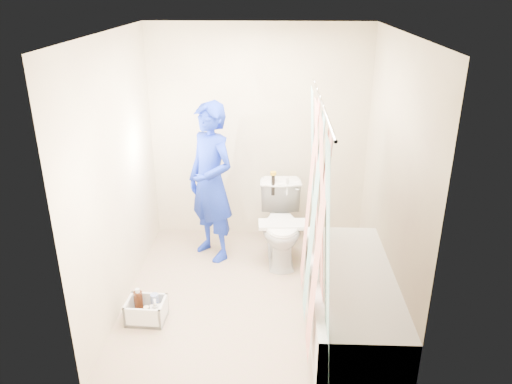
{
  "coord_description": "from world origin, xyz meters",
  "views": [
    {
      "loc": [
        0.19,
        -4.03,
        2.76
      ],
      "look_at": [
        0.01,
        0.42,
        0.89
      ],
      "focal_mm": 35.0,
      "sensor_mm": 36.0,
      "label": 1
    }
  ],
  "objects_px": {
    "bathtub": "(350,298)",
    "toilet": "(282,225)",
    "plumber": "(211,183)",
    "cleaning_caddy": "(147,311)"
  },
  "relations": [
    {
      "from": "cleaning_caddy",
      "to": "toilet",
      "type": "bearing_deg",
      "value": 46.16
    },
    {
      "from": "plumber",
      "to": "cleaning_caddy",
      "type": "bearing_deg",
      "value": -66.11
    },
    {
      "from": "plumber",
      "to": "bathtub",
      "type": "bearing_deg",
      "value": 3.17
    },
    {
      "from": "plumber",
      "to": "cleaning_caddy",
      "type": "xyz_separation_m",
      "value": [
        -0.44,
        -1.18,
        -0.75
      ]
    },
    {
      "from": "bathtub",
      "to": "plumber",
      "type": "distance_m",
      "value": 1.85
    },
    {
      "from": "toilet",
      "to": "cleaning_caddy",
      "type": "height_order",
      "value": "toilet"
    },
    {
      "from": "toilet",
      "to": "bathtub",
      "type": "bearing_deg",
      "value": -65.39
    },
    {
      "from": "bathtub",
      "to": "toilet",
      "type": "distance_m",
      "value": 1.26
    },
    {
      "from": "bathtub",
      "to": "toilet",
      "type": "relative_size",
      "value": 2.18
    },
    {
      "from": "bathtub",
      "to": "cleaning_caddy",
      "type": "bearing_deg",
      "value": -179.41
    }
  ]
}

